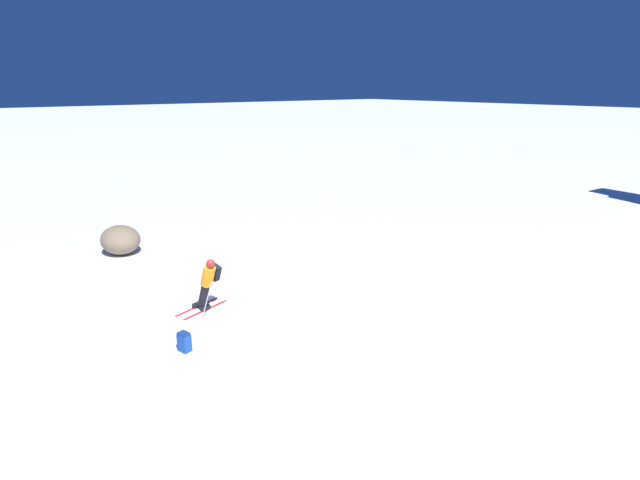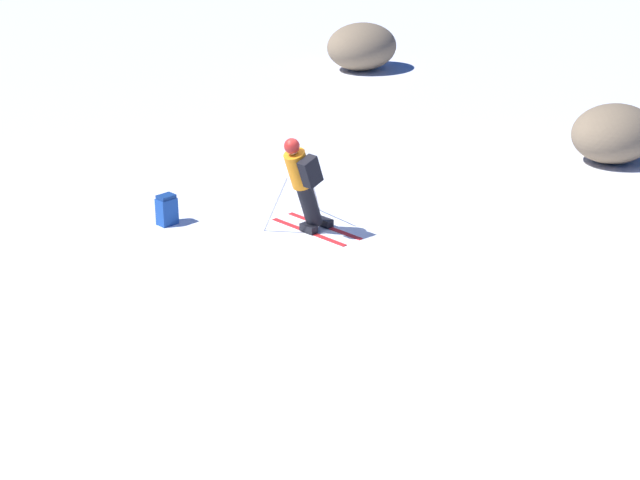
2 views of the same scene
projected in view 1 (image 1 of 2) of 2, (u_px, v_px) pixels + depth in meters
ground_plane at (203, 310)px, 14.42m from camera, size 300.00×300.00×0.00m
skier at (208, 282)px, 14.08m from camera, size 1.24×1.66×1.67m
spare_backpack at (184, 342)px, 12.13m from camera, size 0.35×0.29×0.50m
exposed_boulder_0 at (120, 240)px, 19.08m from camera, size 1.68×1.43×1.09m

